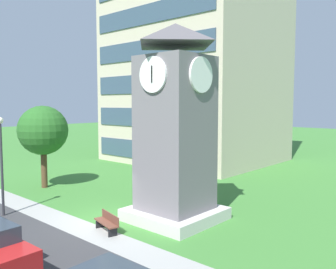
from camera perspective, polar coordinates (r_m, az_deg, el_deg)
name	(u,v)px	position (r m, az deg, el deg)	size (l,w,h in m)	color
ground_plane	(107,218)	(19.80, -9.68, -13.10)	(160.00, 160.00, 0.00)	#3D7A33
kerb_strip	(78,227)	(18.79, -14.17, -14.17)	(120.00, 1.60, 0.01)	#9E9E99
office_building	(195,41)	(39.44, 4.39, 14.71)	(16.10, 13.97, 25.60)	beige
clock_tower	(175,134)	(18.45, 1.16, 0.05)	(4.28, 4.28, 10.17)	slate
park_bench	(107,222)	(17.75, -9.70, -13.68)	(1.86, 0.90, 0.88)	brown
street_lamp	(1,154)	(21.23, -25.16, -2.90)	(0.36, 0.36, 5.40)	#333338
tree_streetside	(43,131)	(27.23, -19.40, 0.57)	(3.56, 3.56, 5.98)	#513823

